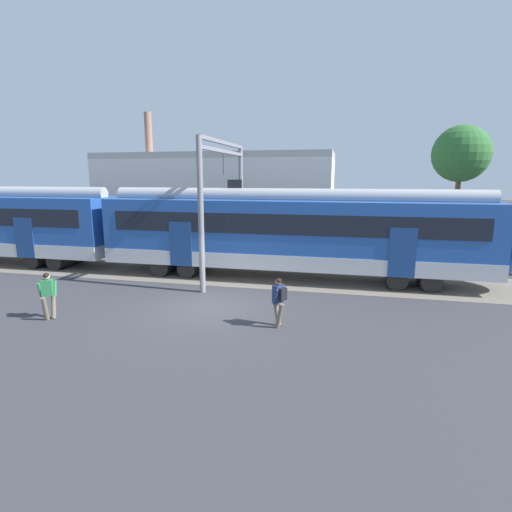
{
  "coord_description": "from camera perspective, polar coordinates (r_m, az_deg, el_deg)",
  "views": [
    {
      "loc": [
        4.92,
        -13.71,
        4.88
      ],
      "look_at": [
        1.27,
        2.28,
        1.6
      ],
      "focal_mm": 28.0,
      "sensor_mm": 36.0,
      "label": 1
    }
  ],
  "objects": [
    {
      "name": "commuter_train",
      "position": [
        21.99,
        -17.76,
        3.91
      ],
      "size": [
        38.05,
        3.07,
        4.73
      ],
      "color": "silver",
      "rests_on": "ground"
    },
    {
      "name": "track_bed",
      "position": [
        23.71,
        -22.61,
        -1.44
      ],
      "size": [
        80.0,
        4.4,
        0.01
      ],
      "primitive_type": "cube",
      "color": "slate",
      "rests_on": "ground"
    },
    {
      "name": "catenary_gantry",
      "position": [
        19.68,
        -4.64,
        9.62
      ],
      "size": [
        0.24,
        6.64,
        6.53
      ],
      "color": "gray",
      "rests_on": "ground"
    },
    {
      "name": "street_tree_right",
      "position": [
        29.46,
        27.24,
        12.79
      ],
      "size": [
        3.59,
        3.59,
        8.1
      ],
      "color": "brown",
      "rests_on": "ground"
    },
    {
      "name": "ground_plane",
      "position": [
        15.37,
        -6.57,
        -7.28
      ],
      "size": [
        160.0,
        160.0,
        0.0
      ],
      "primitive_type": "plane",
      "color": "#38383D"
    },
    {
      "name": "pedestrian_green",
      "position": [
        15.49,
        -27.58,
        -4.66
      ],
      "size": [
        0.52,
        0.71,
        1.67
      ],
      "color": "#6B6051",
      "rests_on": "ground"
    },
    {
      "name": "pedestrian_navy",
      "position": [
        13.07,
        3.29,
        -6.02
      ],
      "size": [
        0.55,
        0.67,
        1.67
      ],
      "color": "#6B6051",
      "rests_on": "ground"
    },
    {
      "name": "background_building",
      "position": [
        27.83,
        -5.87,
        7.8
      ],
      "size": [
        15.83,
        5.0,
        9.2
      ],
      "color": "beige",
      "rests_on": "ground"
    }
  ]
}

